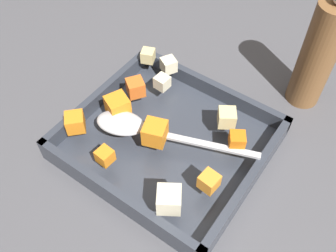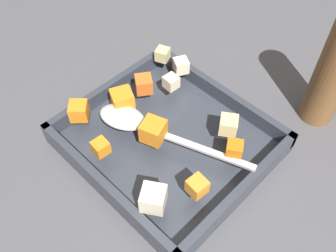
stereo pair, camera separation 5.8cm
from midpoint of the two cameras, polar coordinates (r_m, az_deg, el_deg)
The scene contains 16 objects.
ground_plane at distance 0.64m, azimuth 2.69°, elevation -1.67°, with size 4.00×4.00×0.00m, color #4C4C51.
baking_dish at distance 0.61m, azimuth 2.71°, elevation -2.54°, with size 0.30×0.27×0.04m.
carrot_chunk_mid_left at distance 0.56m, azimuth -7.24°, elevation -3.40°, with size 0.02×0.02×0.02m, color orange.
carrot_chunk_far_right at distance 0.60m, azimuth -10.67°, elevation 2.09°, with size 0.03×0.03×0.03m, color orange.
carrot_chunk_near_left at distance 0.52m, azimuth 7.65°, elevation -9.26°, with size 0.02×0.02×0.02m, color orange.
carrot_chunk_front_center at distance 0.63m, azimuth -1.07°, elevation 6.19°, with size 0.03×0.03×0.03m, color orange.
carrot_chunk_far_left at distance 0.57m, azimuth 12.91°, elevation -3.61°, with size 0.02×0.02×0.02m, color orange.
carrot_chunk_rim_edge at distance 0.57m, azimuth 0.68°, elevation -0.92°, with size 0.03×0.03×0.03m, color orange.
carrot_chunk_near_right at distance 0.61m, azimuth -4.20°, elevation 3.73°, with size 0.03×0.03×0.03m, color orange.
potato_chunk_corner_sw at distance 0.67m, azimuth 4.48°, elevation 8.95°, with size 0.02×0.02×0.02m, color beige.
potato_chunk_mid_right at distance 0.51m, azimuth 1.10°, elevation -11.13°, with size 0.03×0.03×0.03m, color beige.
potato_chunk_corner_se at distance 0.69m, azimuth 1.61°, elevation 10.66°, with size 0.02×0.02×0.02m, color #E0CC89.
potato_chunk_heap_side at distance 0.59m, azimuth 11.92°, elevation -0.02°, with size 0.03×0.03×0.03m, color #E0CC89.
potato_chunk_under_handle at distance 0.64m, azimuth 3.07°, elevation 6.51°, with size 0.02×0.02×0.02m, color beige.
serving_spoon at distance 0.59m, azimuth -2.93°, elevation 0.71°, with size 0.25×0.12×0.02m.
pepper_mill at distance 0.66m, azimuth 26.15°, elevation 7.08°, with size 0.06×0.06×0.22m.
Camera 2 is at (-0.27, 0.27, 0.51)m, focal length 40.34 mm.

